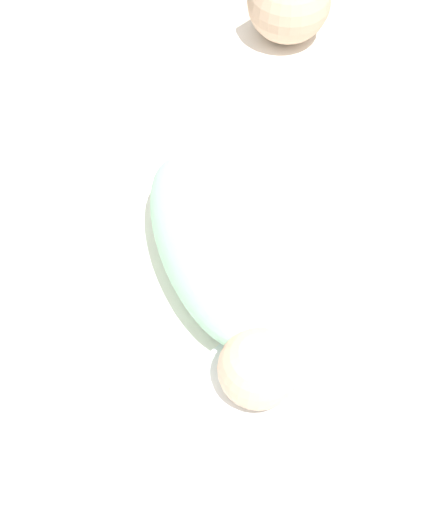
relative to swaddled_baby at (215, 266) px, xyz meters
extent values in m
plane|color=#B2A893|center=(0.04, 0.00, -0.30)|extent=(12.00, 12.00, 0.00)
cube|color=white|center=(0.04, 0.00, -0.18)|extent=(1.29, 0.94, 0.23)
cube|color=white|center=(-0.06, -0.17, -0.06)|extent=(0.24, 0.16, 0.02)
ellipsoid|color=#99D6B2|center=(0.02, 0.04, 0.00)|extent=(0.30, 0.42, 0.14)
sphere|color=#DBB293|center=(-0.07, -0.17, -0.01)|extent=(0.12, 0.12, 0.12)
sphere|color=tan|center=(0.56, 0.38, 0.02)|extent=(0.18, 0.18, 0.18)
camera|label=1|loc=(-0.43, -0.47, 0.94)|focal=50.00mm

